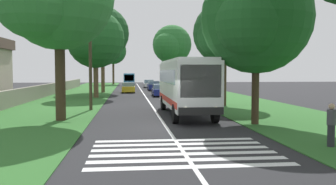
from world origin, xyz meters
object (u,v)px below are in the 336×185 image
at_px(trailing_car_2, 154,86).
at_px(pedestrian, 331,124).
at_px(trailing_car_3, 149,84).
at_px(roadside_tree_right_1, 171,46).
at_px(roadside_tree_right_3, 253,22).
at_px(trailing_minibus_0, 129,78).
at_px(roadside_tree_left_1, 95,41).
at_px(trailing_car_1, 128,88).
at_px(trailing_car_0, 160,91).
at_px(roadside_tree_left_2, 102,35).
at_px(roadside_tree_left_3, 113,52).
at_px(roadside_tree_right_0, 222,35).
at_px(coach_bus, 185,83).
at_px(utility_pole, 90,57).

height_order(trailing_car_2, pedestrian, pedestrian).
relative_size(trailing_car_3, roadside_tree_right_1, 0.40).
bearing_deg(trailing_car_2, trailing_car_3, 1.66).
xyz_separation_m(trailing_car_3, roadside_tree_right_1, (-4.12, -3.55, 6.62)).
distance_m(roadside_tree_right_3, pedestrian, 8.27).
bearing_deg(trailing_minibus_0, roadside_tree_right_1, -149.53).
bearing_deg(roadside_tree_left_1, trailing_car_1, -20.87).
distance_m(trailing_car_0, trailing_minibus_0, 31.36).
relative_size(roadside_tree_right_1, roadside_tree_right_3, 1.21).
bearing_deg(trailing_minibus_0, roadside_tree_left_1, 173.33).
xyz_separation_m(trailing_car_0, trailing_car_3, (23.25, 0.06, 0.00)).
relative_size(roadside_tree_left_2, roadside_tree_left_3, 1.15).
distance_m(trailing_car_2, roadside_tree_right_0, 28.01).
bearing_deg(roadside_tree_right_3, roadside_tree_left_1, 25.87).
height_order(coach_bus, trailing_car_1, coach_bus).
relative_size(trailing_minibus_0, roadside_tree_right_1, 0.56).
bearing_deg(roadside_tree_left_1, trailing_minibus_0, -6.67).
bearing_deg(trailing_car_1, trailing_car_0, -154.34).
bearing_deg(roadside_tree_right_0, trailing_car_0, 17.62).
relative_size(trailing_car_2, roadside_tree_left_1, 0.44).
distance_m(trailing_car_3, roadside_tree_left_1, 26.83).
relative_size(trailing_minibus_0, roadside_tree_left_1, 0.62).
relative_size(coach_bus, roadside_tree_right_3, 1.25).
bearing_deg(roadside_tree_right_1, roadside_tree_right_3, 179.55).
distance_m(roadside_tree_left_3, roadside_tree_right_0, 53.91).
bearing_deg(coach_bus, trailing_car_3, 0.14).
distance_m(coach_bus, roadside_tree_right_1, 38.87).
bearing_deg(coach_bus, roadside_tree_right_0, -33.63).
bearing_deg(utility_pole, roadside_tree_right_3, -130.33).
relative_size(roadside_tree_left_2, utility_pole, 1.52).
xyz_separation_m(trailing_car_2, roadside_tree_left_3, (25.49, 7.37, 6.55)).
distance_m(coach_bus, pedestrian, 11.96).
bearing_deg(trailing_car_0, roadside_tree_right_3, -172.46).
relative_size(trailing_minibus_0, roadside_tree_right_3, 0.67).
bearing_deg(coach_bus, trailing_minibus_0, 4.12).
relative_size(coach_bus, trailing_minibus_0, 1.86).
bearing_deg(roadside_tree_right_0, roadside_tree_left_1, 46.13).
relative_size(roadside_tree_right_0, pedestrian, 5.19).
bearing_deg(roadside_tree_right_3, trailing_car_2, 4.44).
height_order(trailing_car_1, trailing_car_2, same).
height_order(roadside_tree_left_3, roadside_tree_right_3, roadside_tree_left_3).
bearing_deg(roadside_tree_left_3, roadside_tree_right_0, -167.88).
height_order(trailing_car_0, roadside_tree_right_3, roadside_tree_right_3).
bearing_deg(roadside_tree_right_1, roadside_tree_left_2, 134.61).
bearing_deg(trailing_car_0, roadside_tree_right_1, -10.32).
bearing_deg(roadside_tree_left_3, roadside_tree_right_3, -170.76).
distance_m(trailing_car_3, roadside_tree_left_2, 18.06).
height_order(coach_bus, trailing_minibus_0, coach_bus).
distance_m(roadside_tree_right_0, roadside_tree_right_3, 10.76).
xyz_separation_m(roadside_tree_right_0, pedestrian, (-17.37, 0.08, -5.11)).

